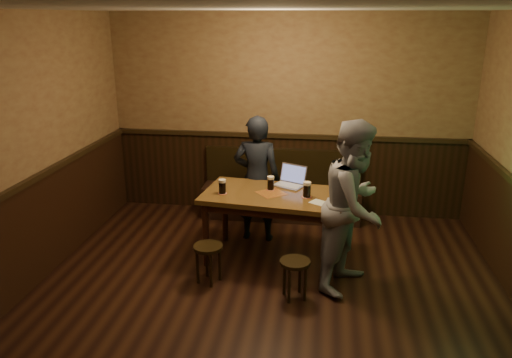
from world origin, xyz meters
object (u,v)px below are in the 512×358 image
object	(u,v)px
stool_left	(208,253)
pint_mid	(271,183)
person_suit	(257,179)
person_grey	(355,206)
laptop	(291,180)
pint_right	(307,190)
bench	(281,195)
pint_left	(222,186)
pub_table	(271,202)
stool_right	(295,268)

from	to	relation	value
stool_left	pint_mid	bearing A→B (deg)	52.14
pint_mid	person_suit	world-z (taller)	person_suit
stool_left	person_grey	world-z (taller)	person_grey
stool_left	laptop	world-z (taller)	laptop
pint_right	person_suit	size ratio (longest dim) A/B	0.11
bench	person_suit	bearing A→B (deg)	-107.33
pint_left	pint_mid	size ratio (longest dim) A/B	1.03
person_suit	pint_left	bearing A→B (deg)	66.32
bench	pub_table	xyz separation A→B (m)	(-0.00, -1.33, 0.40)
stool_left	person_grey	size ratio (longest dim) A/B	0.24
stool_left	person_suit	bearing A→B (deg)	73.08
bench	pub_table	world-z (taller)	bench
stool_left	pint_left	world-z (taller)	pint_left
pint_mid	person_suit	size ratio (longest dim) A/B	0.10
pint_left	pub_table	bearing A→B (deg)	8.85
bench	pub_table	bearing A→B (deg)	-90.00
stool_left	pint_right	bearing A→B (deg)	28.88
person_grey	person_suit	bearing A→B (deg)	74.18
pint_left	person_suit	xyz separation A→B (m)	(0.31, 0.64, -0.10)
laptop	person_suit	distance (m)	0.51
stool_left	pint_mid	world-z (taller)	pint_mid
pint_right	person_grey	world-z (taller)	person_grey
stool_right	person_grey	xyz separation A→B (m)	(0.57, 0.36, 0.56)
pint_mid	stool_left	bearing A→B (deg)	-127.86
pub_table	bench	bearing A→B (deg)	96.69
pub_table	pint_left	distance (m)	0.59
stool_right	person_grey	size ratio (longest dim) A/B	0.23
pint_left	pint_mid	bearing A→B (deg)	21.03
pint_mid	bench	bearing A→B (deg)	88.91
pub_table	person_suit	distance (m)	0.61
person_grey	pint_left	bearing A→B (deg)	101.13
stool_right	pint_left	distance (m)	1.28
stool_left	pint_left	bearing A→B (deg)	84.44
laptop	person_suit	size ratio (longest dim) A/B	0.26
pint_mid	person_grey	size ratio (longest dim) A/B	0.09
person_suit	pub_table	bearing A→B (deg)	115.79
pub_table	laptop	distance (m)	0.40
pub_table	pint_left	bearing A→B (deg)	-164.46
stool_right	person_suit	bearing A→B (deg)	112.68
person_grey	stool_right	bearing A→B (deg)	147.84
stool_left	person_grey	distance (m)	1.61
pub_table	stool_right	xyz separation A→B (m)	(0.33, -0.82, -0.38)
pint_right	person_grey	bearing A→B (deg)	-37.64
stool_left	stool_right	world-z (taller)	stool_left
pub_table	laptop	size ratio (longest dim) A/B	3.85
laptop	person_grey	bearing A→B (deg)	-21.59
pint_left	laptop	bearing A→B (deg)	27.80
stool_right	pint_mid	distance (m)	1.16
bench	pub_table	distance (m)	1.39
bench	person_grey	world-z (taller)	person_grey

